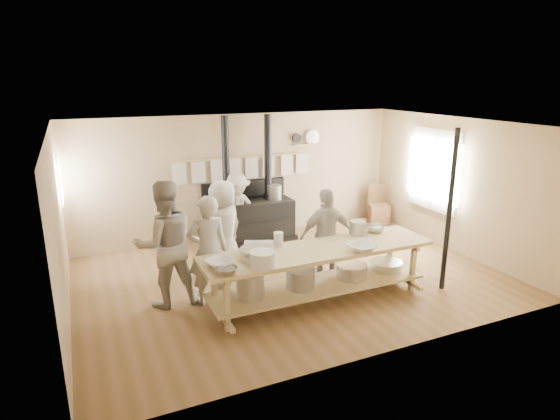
% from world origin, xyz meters
% --- Properties ---
extents(ground, '(7.00, 7.00, 0.00)m').
position_xyz_m(ground, '(0.00, 0.00, 0.00)').
color(ground, brown).
rests_on(ground, ground).
extents(room_shell, '(7.00, 7.00, 7.00)m').
position_xyz_m(room_shell, '(0.00, 0.00, 1.62)').
color(room_shell, tan).
rests_on(room_shell, ground).
extents(window_right, '(0.09, 1.50, 1.65)m').
position_xyz_m(window_right, '(3.47, 0.60, 1.50)').
color(window_right, beige).
rests_on(window_right, ground).
extents(left_opening, '(0.00, 0.90, 0.90)m').
position_xyz_m(left_opening, '(-3.45, 2.00, 1.60)').
color(left_opening, white).
rests_on(left_opening, ground).
extents(stove, '(1.90, 0.75, 2.60)m').
position_xyz_m(stove, '(-0.01, 2.12, 0.52)').
color(stove, black).
rests_on(stove, ground).
extents(towel_rail, '(3.00, 0.04, 0.47)m').
position_xyz_m(towel_rail, '(-0.00, 2.40, 1.55)').
color(towel_rail, tan).
rests_on(towel_rail, ground).
extents(back_wall_shelf, '(0.63, 0.14, 0.32)m').
position_xyz_m(back_wall_shelf, '(1.46, 2.43, 2.00)').
color(back_wall_shelf, tan).
rests_on(back_wall_shelf, ground).
extents(prep_table, '(3.60, 0.90, 0.85)m').
position_xyz_m(prep_table, '(-0.01, -0.90, 0.52)').
color(prep_table, tan).
rests_on(prep_table, ground).
extents(support_post, '(0.08, 0.08, 2.60)m').
position_xyz_m(support_post, '(2.05, -1.35, 1.30)').
color(support_post, black).
rests_on(support_post, ground).
extents(cook_far_left, '(0.63, 0.43, 1.69)m').
position_xyz_m(cook_far_left, '(-1.54, -0.30, 0.84)').
color(cook_far_left, '#A19A8F').
rests_on(cook_far_left, ground).
extents(cook_left, '(0.95, 0.75, 1.91)m').
position_xyz_m(cook_left, '(-2.11, -0.06, 0.96)').
color(cook_left, '#A19A8F').
rests_on(cook_left, ground).
extents(cook_center, '(0.98, 0.87, 1.68)m').
position_xyz_m(cook_center, '(-1.02, 0.60, 0.84)').
color(cook_center, '#A19A8F').
rests_on(cook_center, ground).
extents(cook_right, '(0.97, 0.48, 1.60)m').
position_xyz_m(cook_right, '(0.46, -0.33, 0.80)').
color(cook_right, '#A19A8F').
rests_on(cook_right, ground).
extents(cook_by_window, '(1.03, 0.68, 1.49)m').
position_xyz_m(cook_by_window, '(-0.31, 1.94, 0.75)').
color(cook_by_window, '#A19A8F').
rests_on(cook_by_window, ground).
extents(chair, '(0.57, 0.57, 0.94)m').
position_xyz_m(chair, '(3.16, 1.97, 0.28)').
color(chair, '#523321').
rests_on(chair, ground).
extents(bowl_white_a, '(0.48, 0.48, 0.09)m').
position_xyz_m(bowl_white_a, '(-1.55, -0.94, 0.90)').
color(bowl_white_a, white).
rests_on(bowl_white_a, prep_table).
extents(bowl_steel_a, '(0.39, 0.39, 0.09)m').
position_xyz_m(bowl_steel_a, '(-1.55, -1.23, 0.90)').
color(bowl_steel_a, silver).
rests_on(bowl_steel_a, prep_table).
extents(bowl_white_b, '(0.54, 0.54, 0.11)m').
position_xyz_m(bowl_white_b, '(0.54, -1.23, 0.90)').
color(bowl_white_b, white).
rests_on(bowl_white_b, prep_table).
extents(bowl_steel_b, '(0.44, 0.44, 0.10)m').
position_xyz_m(bowl_steel_b, '(1.24, -0.57, 0.90)').
color(bowl_steel_b, silver).
rests_on(bowl_steel_b, prep_table).
extents(roasting_pan, '(0.52, 0.44, 0.10)m').
position_xyz_m(roasting_pan, '(-0.83, -0.57, 0.90)').
color(roasting_pan, '#B2B2B7').
rests_on(roasting_pan, prep_table).
extents(mixing_bowl_large, '(0.57, 0.57, 0.15)m').
position_xyz_m(mixing_bowl_large, '(-0.99, -0.89, 0.93)').
color(mixing_bowl_large, silver).
rests_on(mixing_bowl_large, prep_table).
extents(bucket_galv, '(0.26, 0.26, 0.23)m').
position_xyz_m(bucket_galv, '(0.89, -0.57, 0.96)').
color(bucket_galv, gray).
rests_on(bucket_galv, prep_table).
extents(deep_bowl_enamel, '(0.41, 0.41, 0.22)m').
position_xyz_m(deep_bowl_enamel, '(-1.03, -1.20, 0.96)').
color(deep_bowl_enamel, white).
rests_on(deep_bowl_enamel, prep_table).
extents(pitcher, '(0.19, 0.19, 0.22)m').
position_xyz_m(pitcher, '(-0.52, -0.57, 0.96)').
color(pitcher, white).
rests_on(pitcher, prep_table).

